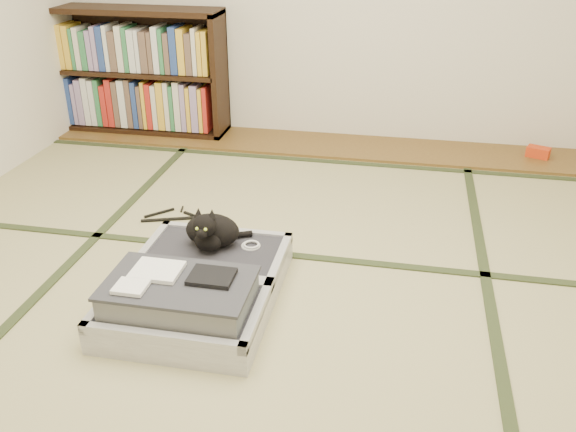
# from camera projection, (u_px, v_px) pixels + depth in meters

# --- Properties ---
(floor) EXTENTS (4.50, 4.50, 0.00)m
(floor) POSITION_uv_depth(u_px,v_px,m) (262.00, 299.00, 2.73)
(floor) COLOR tan
(floor) RESTS_ON ground
(wood_strip) EXTENTS (4.00, 0.50, 0.02)m
(wood_strip) POSITION_uv_depth(u_px,v_px,m) (325.00, 145.00, 4.47)
(wood_strip) COLOR brown
(wood_strip) RESTS_ON ground
(red_item) EXTENTS (0.17, 0.14, 0.07)m
(red_item) POSITION_uv_depth(u_px,v_px,m) (538.00, 152.00, 4.22)
(red_item) COLOR red
(red_item) RESTS_ON wood_strip
(tatami_borders) EXTENTS (4.00, 4.50, 0.01)m
(tatami_borders) POSITION_uv_depth(u_px,v_px,m) (284.00, 245.00, 3.16)
(tatami_borders) COLOR #2D381E
(tatami_borders) RESTS_ON ground
(bookcase) EXTENTS (1.40, 0.32, 0.92)m
(bookcase) POSITION_uv_depth(u_px,v_px,m) (133.00, 73.00, 4.59)
(bookcase) COLOR black
(bookcase) RESTS_ON wood_strip
(suitcase) EXTENTS (0.67, 0.89, 0.26)m
(suitcase) POSITION_uv_depth(u_px,v_px,m) (196.00, 288.00, 2.64)
(suitcase) COLOR silver
(suitcase) RESTS_ON floor
(cat) EXTENTS (0.30, 0.30, 0.24)m
(cat) POSITION_uv_depth(u_px,v_px,m) (211.00, 231.00, 2.85)
(cat) COLOR black
(cat) RESTS_ON suitcase
(cable_coil) EXTENTS (0.09, 0.09, 0.02)m
(cable_coil) POSITION_uv_depth(u_px,v_px,m) (251.00, 245.00, 2.89)
(cable_coil) COLOR white
(cable_coil) RESTS_ON suitcase
(hanger) EXTENTS (0.37, 0.23, 0.01)m
(hanger) POSITION_uv_depth(u_px,v_px,m) (176.00, 217.00, 3.44)
(hanger) COLOR black
(hanger) RESTS_ON floor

